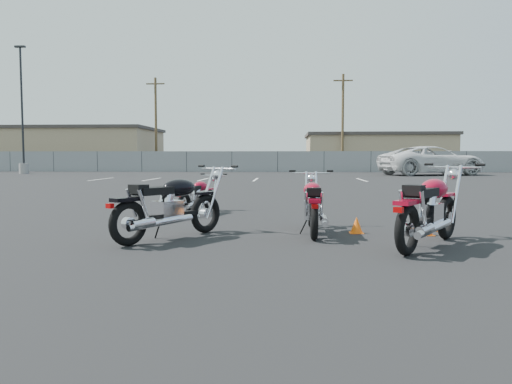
# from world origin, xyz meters

# --- Properties ---
(ground) EXTENTS (120.00, 120.00, 0.00)m
(ground) POSITION_xyz_m (0.00, 0.00, 0.00)
(ground) COLOR black
(ground) RESTS_ON ground
(motorcycle_front_red) EXTENTS (0.91, 1.80, 0.89)m
(motorcycle_front_red) POSITION_xyz_m (-1.26, 2.78, 0.40)
(motorcycle_front_red) COLOR black
(motorcycle_front_red) RESTS_ON ground
(motorcycle_second_black) EXTENTS (1.70, 2.16, 1.14)m
(motorcycle_second_black) POSITION_xyz_m (-1.06, -0.74, 0.52)
(motorcycle_second_black) COLOR black
(motorcycle_second_black) RESTS_ON ground
(motorcycle_third_red) EXTENTS (0.82, 2.12, 1.04)m
(motorcycle_third_red) POSITION_xyz_m (1.20, -0.01, 0.47)
(motorcycle_third_red) COLOR black
(motorcycle_third_red) RESTS_ON ground
(motorcycle_rear_red) EXTENTS (1.75, 2.24, 1.18)m
(motorcycle_rear_red) POSITION_xyz_m (2.78, -1.19, 0.54)
(motorcycle_rear_red) COLOR black
(motorcycle_rear_red) RESTS_ON ground
(training_cone_near) EXTENTS (0.23, 0.23, 0.27)m
(training_cone_near) POSITION_xyz_m (1.93, 0.06, 0.14)
(training_cone_near) COLOR #FD640D
(training_cone_near) RESTS_ON ground
(training_cone_far) EXTENTS (0.24, 0.24, 0.29)m
(training_cone_far) POSITION_xyz_m (3.32, 0.40, 0.14)
(training_cone_far) COLOR #FD640D
(training_cone_far) RESTS_ON ground
(training_cone_extra) EXTENTS (0.25, 0.25, 0.30)m
(training_cone_extra) POSITION_xyz_m (3.03, -0.10, 0.15)
(training_cone_extra) COLOR #FD640D
(training_cone_extra) RESTS_ON ground
(light_pole_west) EXTENTS (0.80, 0.70, 9.75)m
(light_pole_west) POSITION_xyz_m (-19.53, 29.06, 2.50)
(light_pole_west) COLOR gray
(light_pole_west) RESTS_ON ground
(chainlink_fence) EXTENTS (80.06, 0.06, 1.80)m
(chainlink_fence) POSITION_xyz_m (-0.00, 35.00, 0.90)
(chainlink_fence) COLOR slate
(chainlink_fence) RESTS_ON ground
(tan_building_west) EXTENTS (18.40, 10.40, 4.30)m
(tan_building_west) POSITION_xyz_m (-22.00, 42.00, 2.16)
(tan_building_west) COLOR #9A8563
(tan_building_west) RESTS_ON ground
(tan_building_east) EXTENTS (14.40, 9.40, 3.70)m
(tan_building_east) POSITION_xyz_m (10.00, 44.00, 1.86)
(tan_building_east) COLOR #9A8563
(tan_building_east) RESTS_ON ground
(utility_pole_b) EXTENTS (1.80, 0.24, 9.00)m
(utility_pole_b) POSITION_xyz_m (-12.00, 40.00, 4.69)
(utility_pole_b) COLOR #4C3A23
(utility_pole_b) RESTS_ON ground
(utility_pole_c) EXTENTS (1.80, 0.24, 9.00)m
(utility_pole_c) POSITION_xyz_m (6.00, 39.00, 4.69)
(utility_pole_c) COLOR #4C3A23
(utility_pole_c) RESTS_ON ground
(parking_line_stripes) EXTENTS (15.12, 4.00, 0.01)m
(parking_line_stripes) POSITION_xyz_m (-2.50, 20.00, 0.00)
(parking_line_stripes) COLOR silver
(parking_line_stripes) RESTS_ON ground
(white_van) EXTENTS (5.65, 9.19, 3.26)m
(white_van) POSITION_xyz_m (11.11, 27.92, 1.63)
(white_van) COLOR silver
(white_van) RESTS_ON ground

